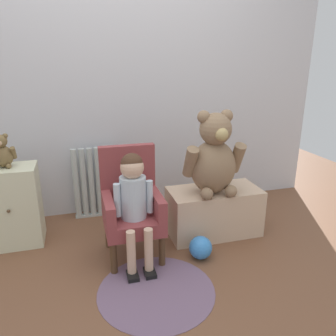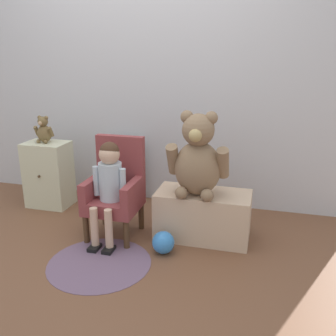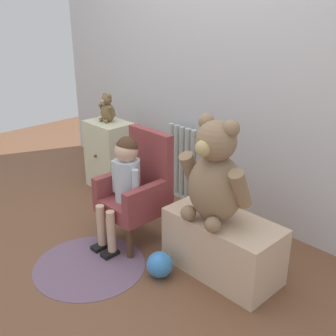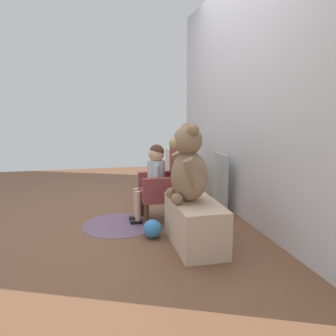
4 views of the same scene
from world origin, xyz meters
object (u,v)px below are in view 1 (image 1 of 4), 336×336
(floor_rug, at_px, (156,291))
(low_bench, at_px, (214,211))
(small_dresser, at_px, (13,206))
(radiator, at_px, (95,183))
(large_teddy_bear, at_px, (214,158))
(child_armchair, at_px, (131,205))
(small_teddy_bear, at_px, (2,153))
(child_figure, at_px, (134,194))
(toy_ball, at_px, (201,248))

(floor_rug, bearing_deg, low_bench, 42.89)
(small_dresser, bearing_deg, low_bench, -9.97)
(radiator, bearing_deg, large_teddy_bear, -36.46)
(child_armchair, height_order, small_teddy_bear, small_teddy_bear)
(radiator, xyz_separation_m, small_dresser, (-0.61, -0.30, -0.01))
(child_armchair, distance_m, low_bench, 0.69)
(low_bench, relative_size, large_teddy_bear, 1.14)
(small_teddy_bear, xyz_separation_m, floor_rug, (0.88, -0.82, -0.69))
(child_figure, distance_m, low_bench, 0.76)
(low_bench, bearing_deg, child_figure, -162.14)
(child_armchair, distance_m, child_figure, 0.17)
(small_dresser, height_order, child_armchair, child_armchair)
(small_dresser, bearing_deg, toy_ball, -24.38)
(small_teddy_bear, relative_size, toy_ball, 1.49)
(child_figure, height_order, small_teddy_bear, small_teddy_bear)
(radiator, height_order, low_bench, radiator)
(child_armchair, height_order, floor_rug, child_armchair)
(low_bench, bearing_deg, small_dresser, 170.03)
(radiator, distance_m, small_teddy_bear, 0.79)
(radiator, distance_m, floor_rug, 1.18)
(small_dresser, xyz_separation_m, large_teddy_bear, (1.42, -0.30, 0.34))
(small_dresser, bearing_deg, child_armchair, -23.69)
(low_bench, distance_m, small_teddy_bear, 1.59)
(small_teddy_bear, height_order, toy_ball, small_teddy_bear)
(child_armchair, bearing_deg, low_bench, 8.38)
(large_teddy_bear, bearing_deg, small_dresser, 167.91)
(large_teddy_bear, bearing_deg, floor_rug, -137.66)
(floor_rug, bearing_deg, large_teddy_bear, 42.34)
(small_dresser, distance_m, small_teddy_bear, 0.40)
(child_armchair, xyz_separation_m, child_figure, (0.00, -0.11, 0.13))
(child_armchair, relative_size, toy_ball, 4.73)
(radiator, bearing_deg, small_dresser, -153.75)
(child_figure, distance_m, toy_ball, 0.60)
(low_bench, bearing_deg, large_teddy_bear, -130.50)
(radiator, height_order, child_armchair, child_armchair)
(small_dresser, distance_m, large_teddy_bear, 1.49)
(small_dresser, relative_size, child_armchair, 0.79)
(toy_ball, bearing_deg, child_armchair, 154.34)
(radiator, relative_size, small_dresser, 1.04)
(radiator, relative_size, child_armchair, 0.81)
(child_figure, bearing_deg, low_bench, 17.86)
(small_dresser, xyz_separation_m, toy_ball, (1.24, -0.56, -0.22))
(large_teddy_bear, bearing_deg, low_bench, 49.50)
(large_teddy_bear, height_order, small_teddy_bear, large_teddy_bear)
(radiator, bearing_deg, child_armchair, -72.90)
(radiator, relative_size, small_teddy_bear, 2.58)
(radiator, xyz_separation_m, low_bench, (0.86, -0.56, -0.12))
(floor_rug, bearing_deg, small_teddy_bear, 136.79)
(floor_rug, height_order, toy_ball, toy_ball)
(child_armchair, distance_m, floor_rug, 0.59)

